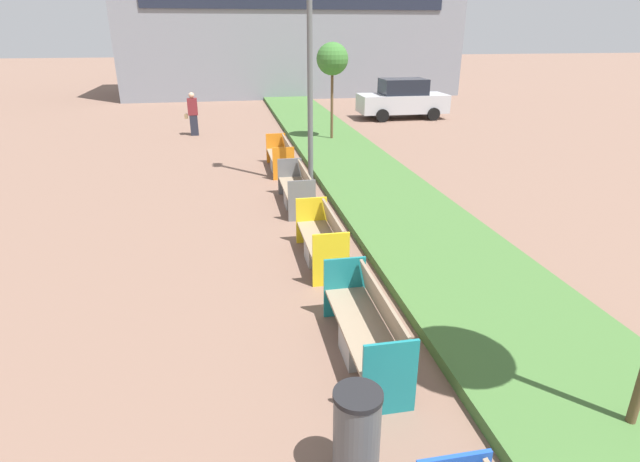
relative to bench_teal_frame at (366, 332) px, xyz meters
name	(u,v)px	position (x,y,z in m)	size (l,w,h in m)	color
planter_grass_strip	(408,219)	(2.26, 4.58, -0.28)	(2.80, 120.00, 0.18)	#426B33
building_backdrop	(289,10)	(3.06, 30.29, 4.83)	(21.14, 8.22, 10.40)	gray
bench_teal_frame	(366,332)	(0.00, 0.00, 0.00)	(0.65, 2.17, 0.94)	#9E9B96
bench_yellow_frame	(322,243)	(0.00, 2.97, -0.01)	(0.65, 1.92, 0.94)	#9E9B96
bench_grey_frame	(297,192)	(0.00, 6.17, 0.00)	(0.65, 2.08, 0.94)	#9E9B96
bench_orange_frame	(281,159)	(0.00, 9.57, 0.00)	(0.65, 2.10, 0.94)	#9E9B96
litter_bin	(357,436)	(-0.61, -1.83, 0.13)	(0.46, 0.46, 1.00)	#4C4F51
street_lamp_post	(310,13)	(0.61, 7.78, 4.01)	(0.24, 0.44, 7.99)	#56595B
sapling_tree_far	(332,60)	(2.36, 13.24, 2.64)	(1.15, 1.15, 3.61)	brown
pedestrian_walking	(193,114)	(-2.84, 15.71, 0.50)	(0.53, 0.24, 1.71)	#232633
parked_car_distant	(402,99)	(6.90, 18.19, 0.54)	(4.23, 2.00, 1.86)	#B7BABF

